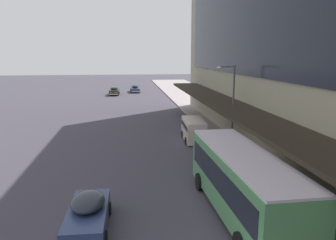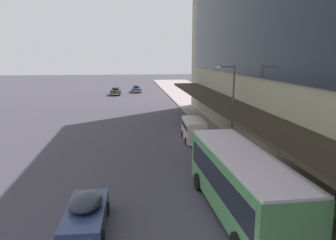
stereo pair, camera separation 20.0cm
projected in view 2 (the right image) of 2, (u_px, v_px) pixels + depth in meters
The scene contains 7 objects.
transit_bus_kerbside_front at pixel (241, 181), 15.63m from camera, with size 2.99×10.12×3.20m.
sedan_oncoming_rear at pixel (116, 91), 63.50m from camera, with size 1.98×4.57×1.57m.
sedan_trailing_near at pixel (136, 88), 68.03m from camera, with size 1.93×4.90×1.55m.
sedan_second_near at pixel (86, 213), 14.69m from camera, with size 1.92×4.56×1.55m.
vw_van at pixel (194, 129), 29.86m from camera, with size 2.04×4.62×1.96m.
street_lamp at pixel (231, 101), 26.11m from camera, with size 1.50×0.28×6.76m.
fire_hydrant at pixel (314, 224), 14.29m from camera, with size 0.20×0.40×0.70m.
Camera 2 is at (-1.58, -8.90, 7.77)m, focal length 35.00 mm.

